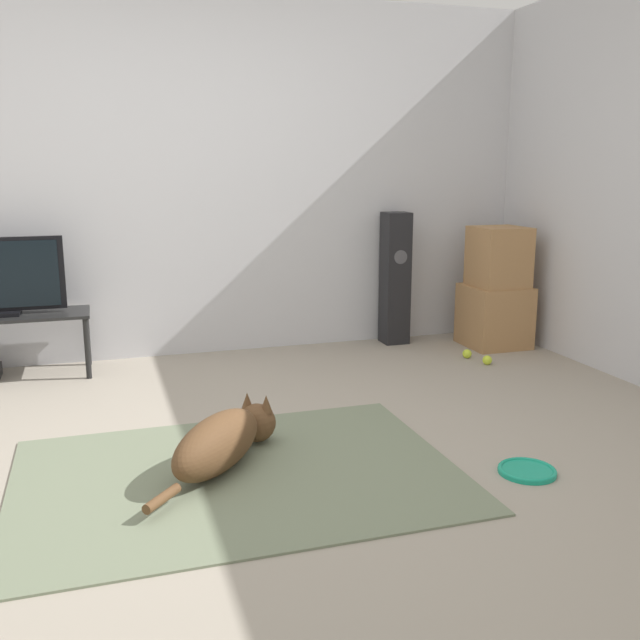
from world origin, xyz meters
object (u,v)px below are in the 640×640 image
Objects in this scene: frisbee at (527,471)px; tennis_ball_near_speaker at (487,360)px; cardboard_box_lower at (494,316)px; cardboard_box_upper at (499,257)px; floor_speaker at (395,278)px; dog at (224,440)px; tennis_ball_by_boxes at (467,354)px.

tennis_ball_near_speaker reaches higher than frisbee.
cardboard_box_lower is 7.10× the size of tennis_ball_near_speaker.
cardboard_box_lower reaches higher than tennis_ball_near_speaker.
cardboard_box_upper is (-0.00, -0.02, 0.46)m from cardboard_box_lower.
dog is at bearing -130.78° from floor_speaker.
frisbee is 2.53m from floor_speaker.
floor_speaker is at bearing 49.22° from dog.
frisbee is at bearing -20.11° from dog.
dog reaches higher than tennis_ball_near_speaker.
cardboard_box_upper is 0.80m from tennis_ball_by_boxes.
dog is 1.39m from frisbee.
floor_speaker is at bearing 117.66° from tennis_ball_by_boxes.
cardboard_box_upper reaches higher than frisbee.
frisbee is 0.58× the size of cardboard_box_upper.
tennis_ball_near_speaker is (0.37, -0.80, -0.48)m from floor_speaker.
frisbee is at bearing -117.57° from cardboard_box_upper.
frisbee is (1.30, -0.48, -0.12)m from dog.
cardboard_box_lower is (2.40, 1.64, 0.10)m from dog.
tennis_ball_by_boxes is (-0.38, -0.26, -0.66)m from cardboard_box_upper.
floor_speaker is 0.83m from tennis_ball_by_boxes.
cardboard_box_lower is at bearing 34.47° from dog.
tennis_ball_by_boxes is at bearing 34.17° from dog.
cardboard_box_upper is at bearing 62.43° from frisbee.
tennis_ball_by_boxes is (-0.38, -0.28, -0.20)m from cardboard_box_lower.
floor_speaker reaches higher than dog.
floor_speaker reaches higher than frisbee.
floor_speaker is at bearing 114.61° from tennis_ball_near_speaker.
cardboard_box_upper is (2.39, 1.63, 0.56)m from dog.
cardboard_box_upper reaches higher than tennis_ball_by_boxes.
tennis_ball_near_speaker is at bearing 29.58° from dog.
tennis_ball_by_boxes is (2.02, 1.37, -0.10)m from dog.
frisbee is 3.96× the size of tennis_ball_by_boxes.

